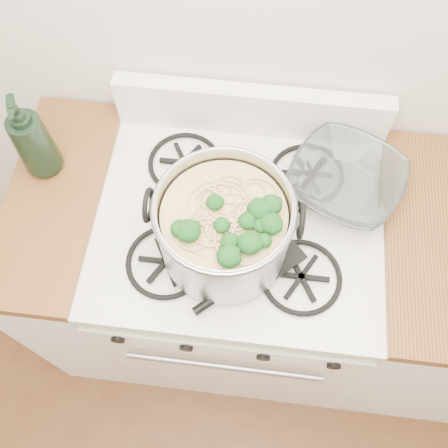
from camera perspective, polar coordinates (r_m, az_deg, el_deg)
gas_range at (r=1.75m, az=1.33°, el=-6.51°), size 0.76×0.66×0.92m
counter_left at (r=1.81m, az=-14.81°, el=-4.13°), size 0.25×0.65×0.92m
stock_pot at (r=1.17m, az=-0.00°, el=-0.48°), size 0.35×0.32×0.22m
spatula at (r=1.25m, az=6.35°, el=-3.48°), size 0.42×0.42×0.02m
glass_bowl at (r=1.37m, az=13.55°, el=4.45°), size 0.15×0.15×0.03m
bottle at (r=1.36m, az=-21.29°, el=9.31°), size 0.13×0.13×0.27m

